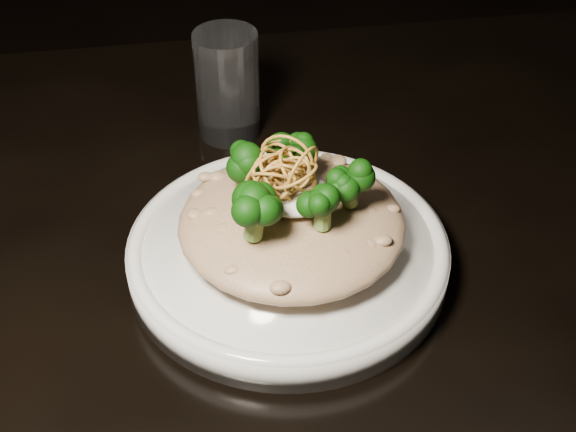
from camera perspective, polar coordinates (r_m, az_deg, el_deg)
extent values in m
cube|color=black|center=(0.69, -1.17, -4.14)|extent=(1.10, 0.80, 0.04)
cylinder|color=black|center=(1.31, 18.14, -3.47)|extent=(0.05, 0.05, 0.71)
cylinder|color=silver|center=(0.66, 0.00, -2.77)|extent=(0.26, 0.26, 0.03)
ellipsoid|color=brown|center=(0.64, 0.26, -0.46)|extent=(0.18, 0.18, 0.04)
ellipsoid|color=white|center=(0.62, 0.42, 1.61)|extent=(0.06, 0.06, 0.02)
cylinder|color=silver|center=(0.80, -4.32, 9.27)|extent=(0.08, 0.08, 0.11)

